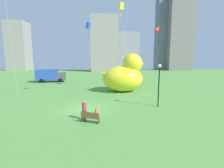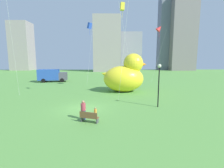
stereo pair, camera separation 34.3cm
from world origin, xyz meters
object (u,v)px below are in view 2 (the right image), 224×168
kite_blue (90,26)px  kite_yellow (122,7)px  person_adult (83,109)px  lamppost (159,77)px  giant_inflatable_duck (125,76)px  park_bench (89,117)px  person_child (95,113)px  kite_red (159,28)px  box_truck (52,76)px

kite_blue → kite_yellow: kite_yellow is taller
person_adult → lamppost: lamppost is taller
giant_inflatable_duck → kite_yellow: kite_yellow is taller
giant_inflatable_duck → park_bench: bearing=-107.8°
person_child → kite_yellow: 18.35m
kite_yellow → person_child: bearing=-104.2°
person_child → lamppost: 7.73m
lamppost → kite_blue: size_ratio=0.38×
kite_blue → kite_red: bearing=9.2°
giant_inflatable_duck → kite_red: size_ratio=0.59×
giant_inflatable_duck → kite_yellow: 10.50m
park_bench → kite_yellow: size_ratio=0.12×
giant_inflatable_duck → person_adult: bearing=-111.0°
park_bench → lamppost: (6.84, 4.31, 2.71)m
person_child → box_truck: bearing=115.9°
park_bench → kite_red: size_ratio=0.13×
box_truck → kite_yellow: 22.03m
person_child → kite_blue: (-2.40, 18.78, 10.73)m
park_bench → person_child: bearing=62.2°
kite_yellow → box_truck: bearing=143.5°
kite_blue → box_truck: bearing=149.8°
park_bench → kite_blue: size_ratio=0.13×
giant_inflatable_duck → box_truck: (-15.53, 12.06, -1.10)m
box_truck → kite_red: size_ratio=0.55×
giant_inflatable_duck → lamppost: (2.66, -8.71, 0.63)m
giant_inflatable_duck → kite_yellow: bearing=116.2°
giant_inflatable_duck → kite_red: bearing=48.7°
person_adult → giant_inflatable_duck: (4.74, 12.31, 1.64)m
park_bench → kite_red: (11.97, 21.88, 10.88)m
lamppost → kite_yellow: 14.08m
lamppost → kite_yellow: bearing=107.9°
kite_red → kite_yellow: bearing=-135.9°
park_bench → lamppost: bearing=32.2°
person_adult → kite_yellow: size_ratio=0.12×
giant_inflatable_duck → kite_red: kite_red is taller
person_adult → kite_blue: (-1.40, 18.92, 10.38)m
kite_blue → person_child: bearing=-82.7°
park_bench → kite_red: bearing=61.3°
person_child → kite_blue: size_ratio=0.08×
person_child → kite_blue: 21.76m
kite_red → kite_yellow: size_ratio=0.89×
box_truck → kite_blue: kite_blue is taller
person_adult → giant_inflatable_duck: bearing=69.0°
lamppost → kite_blue: bearing=119.9°
box_truck → kite_blue: 14.65m
lamppost → box_truck: lamppost is taller
park_bench → kite_yellow: bearing=75.0°
lamppost → kite_blue: 19.43m
kite_red → kite_blue: kite_red is taller
person_adult → kite_blue: 21.62m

